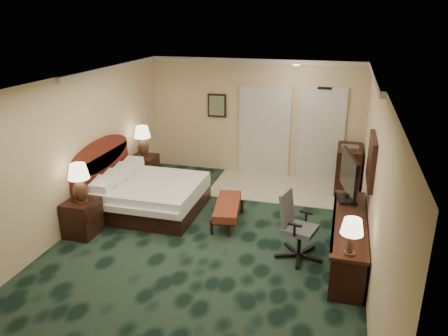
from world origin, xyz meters
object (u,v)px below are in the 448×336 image
(desk_chair, at_px, (300,227))
(minibar, at_px, (348,169))
(bed, at_px, (152,196))
(lamp_far, at_px, (143,141))
(desk, at_px, (348,240))
(bed_bench, at_px, (228,213))
(nightstand_far, at_px, (144,170))
(nightstand_near, at_px, (82,218))
(lamp_near, at_px, (80,183))
(tv, at_px, (349,178))

(desk_chair, height_order, minibar, desk_chair)
(desk_chair, distance_m, minibar, 3.17)
(bed, relative_size, lamp_far, 2.76)
(bed, bearing_deg, desk, -13.06)
(bed_bench, xyz_separation_m, desk, (2.13, -0.72, 0.14))
(bed, height_order, desk, desk)
(desk, relative_size, desk_chair, 2.22)
(bed_bench, relative_size, minibar, 1.23)
(nightstand_far, xyz_separation_m, desk, (4.44, -2.11, 0.02))
(bed, bearing_deg, nightstand_near, -122.12)
(lamp_far, bearing_deg, desk_chair, -31.49)
(nightstand_near, distance_m, desk_chair, 3.74)
(nightstand_far, bearing_deg, bed, -58.93)
(desk, height_order, minibar, minibar)
(lamp_near, distance_m, tv, 4.50)
(desk_chair, bearing_deg, minibar, 91.69)
(nightstand_near, bearing_deg, minibar, 36.92)
(nightstand_far, height_order, desk_chair, desk_chair)
(lamp_far, bearing_deg, lamp_near, -89.21)
(tv, bearing_deg, desk, -97.49)
(lamp_far, xyz_separation_m, desk, (4.45, -2.15, -0.65))
(nightstand_near, height_order, lamp_far, lamp_far)
(bed, height_order, nightstand_near, nightstand_near)
(bed, distance_m, nightstand_far, 1.46)
(desk_chair, bearing_deg, bed_bench, 163.03)
(bed, distance_m, bed_bench, 1.57)
(lamp_near, bearing_deg, desk_chair, 3.72)
(lamp_near, height_order, lamp_far, lamp_far)
(nightstand_near, bearing_deg, lamp_near, -14.86)
(nightstand_far, distance_m, bed_bench, 2.70)
(lamp_far, xyz_separation_m, minibar, (4.42, 0.81, -0.51))
(bed, xyz_separation_m, bed_bench, (1.56, -0.13, -0.09))
(lamp_far, height_order, desk, lamp_far)
(nightstand_far, bearing_deg, lamp_near, -89.39)
(nightstand_near, relative_size, minibar, 0.65)
(desk, distance_m, desk_chair, 0.76)
(nightstand_near, bearing_deg, desk_chair, 3.53)
(bed, relative_size, lamp_near, 2.76)
(lamp_far, xyz_separation_m, desk_chair, (3.72, -2.28, -0.46))
(lamp_far, xyz_separation_m, bed_bench, (2.32, -1.43, -0.79))
(bed_bench, distance_m, tv, 2.25)
(lamp_far, xyz_separation_m, tv, (4.39, -1.41, 0.10))
(nightstand_near, distance_m, tv, 4.59)
(minibar, bearing_deg, tv, -90.76)
(lamp_near, xyz_separation_m, tv, (4.36, 1.11, 0.12))
(tv, bearing_deg, nightstand_far, 150.67)
(lamp_far, bearing_deg, bed, -59.51)
(desk_chair, bearing_deg, nightstand_near, -162.03)
(tv, bearing_deg, lamp_far, 150.19)
(bed, distance_m, lamp_far, 1.66)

